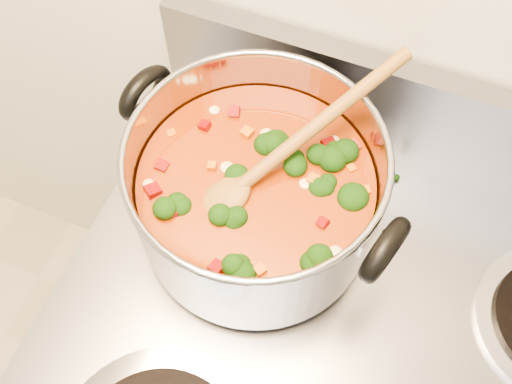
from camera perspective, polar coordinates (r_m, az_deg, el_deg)
stockpot at (r=0.66m, az=-0.01°, el=-0.02°), size 0.35×0.29×0.17m
wooden_spoon at (r=0.62m, az=1.39°, el=2.94°), size 0.18×0.26×0.11m
cooktop_crumbs at (r=0.74m, az=6.91°, el=-2.90°), size 0.39×0.20×0.01m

